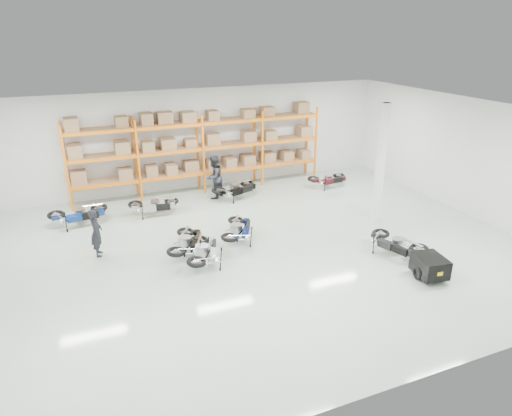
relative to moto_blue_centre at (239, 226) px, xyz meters
name	(u,v)px	position (x,y,z in m)	size (l,w,h in m)	color
room	(256,186)	(0.30, -0.82, 1.72)	(18.00, 18.00, 18.00)	#A7BAA9
pallet_rack	(200,142)	(0.30, 5.63, 1.72)	(11.28, 0.98, 3.62)	orange
structural_column	(380,164)	(5.50, -0.32, 1.72)	(0.25, 0.25, 4.50)	white
moto_blue_centre	(239,226)	(0.00, 0.00, 0.00)	(0.78, 1.74, 1.07)	#071449
moto_silver_left	(205,248)	(-1.57, -1.15, 0.02)	(0.80, 1.80, 1.10)	#B2B3B9
moto_black_far_left	(187,239)	(-1.91, -0.32, 0.01)	(0.79, 1.77, 1.08)	black
moto_touring_right	(396,240)	(4.33, -2.97, 0.01)	(0.78, 1.76, 1.08)	black
trailer	(430,266)	(4.33, -4.57, -0.13)	(0.92, 1.69, 0.69)	black
moto_back_a	(78,211)	(-5.09, 3.56, 0.04)	(0.83, 1.86, 1.14)	navy
moto_back_b	(154,202)	(-2.29, 3.50, -0.01)	(0.76, 1.70, 1.04)	#9EA2A7
moto_back_c	(236,186)	(1.37, 4.02, 0.03)	(0.82, 1.84, 1.12)	black
moto_back_d	(329,177)	(5.86, 3.78, -0.03)	(0.73, 1.65, 1.01)	#3E0C15
person_left	(96,233)	(-4.64, 0.74, 0.27)	(0.59, 0.38, 1.61)	black
person_back	(214,177)	(0.51, 4.43, 0.42)	(0.92, 0.72, 1.90)	#212229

